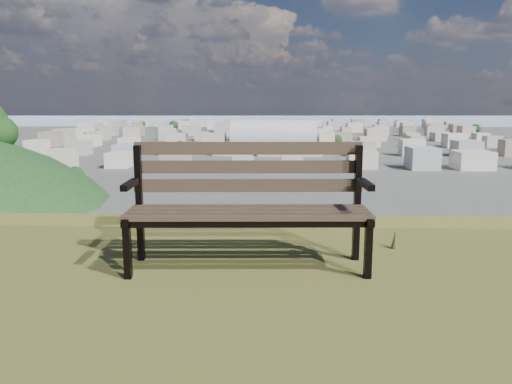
{
  "coord_description": "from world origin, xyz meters",
  "views": [
    {
      "loc": [
        1.22,
        -1.46,
        26.39
      ],
      "look_at": [
        1.02,
        4.56,
        25.3
      ],
      "focal_mm": 35.0,
      "sensor_mm": 36.0,
      "label": 1
    }
  ],
  "objects": [
    {
      "name": "bay_water",
      "position": [
        0.0,
        900.0,
        0.0
      ],
      "size": [
        2400.0,
        700.0,
        0.12
      ],
      "primitive_type": "cube",
      "color": "#99AEC3",
      "rests_on": "ground"
    },
    {
      "name": "city_trees",
      "position": [
        -26.39,
        319.0,
        4.83
      ],
      "size": [
        406.52,
        387.2,
        9.98
      ],
      "color": "#34261A",
      "rests_on": "ground"
    },
    {
      "name": "far_hills",
      "position": [
        -60.92,
        1402.93,
        25.47
      ],
      "size": [
        2050.0,
        340.0,
        60.0
      ],
      "color": "#A1B2C8",
      "rests_on": "ground"
    },
    {
      "name": "park_bench",
      "position": [
        1.01,
        2.68,
        25.59
      ],
      "size": [
        2.02,
        0.72,
        1.04
      ],
      "rotation": [
        0.0,
        0.0,
        0.04
      ],
      "color": "#483629",
      "rests_on": "hilltop_mesa"
    },
    {
      "name": "city_blocks",
      "position": [
        0.0,
        394.44,
        3.5
      ],
      "size": [
        395.0,
        361.0,
        7.0
      ],
      "color": "silver",
      "rests_on": "ground"
    },
    {
      "name": "arena",
      "position": [
        2.5,
        300.17,
        5.03
      ],
      "size": [
        52.74,
        27.17,
        21.35
      ],
      "rotation": [
        0.0,
        0.0,
        -0.12
      ],
      "color": "beige",
      "rests_on": "ground"
    }
  ]
}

